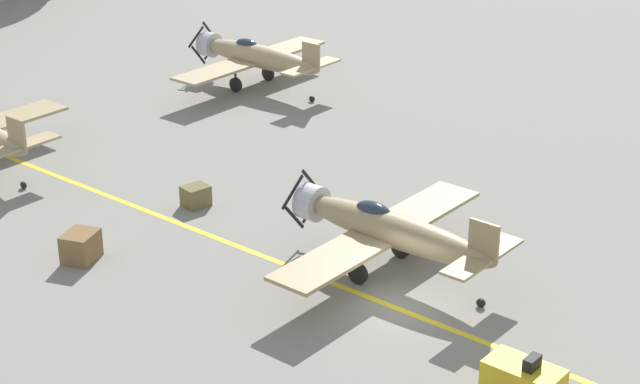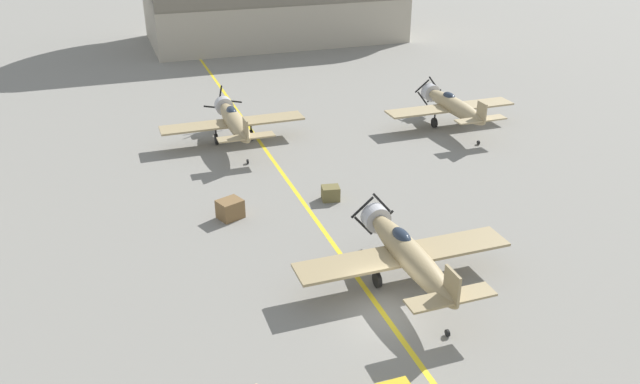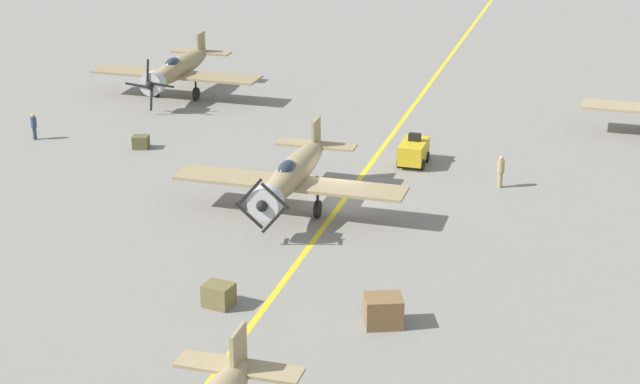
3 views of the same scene
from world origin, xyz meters
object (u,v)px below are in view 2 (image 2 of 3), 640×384
at_px(airplane_far_right, 453,105).
at_px(airplane_mid_center, 407,253).
at_px(supply_crate_by_tanker, 331,193).
at_px(airplane_far_center, 234,121).
at_px(supply_crate_outboard, 230,209).

bearing_deg(airplane_far_right, airplane_mid_center, -123.41).
bearing_deg(airplane_far_right, supply_crate_by_tanker, -144.41).
bearing_deg(airplane_far_center, airplane_mid_center, -67.16).
bearing_deg(supply_crate_outboard, airplane_far_center, 76.42).
height_order(airplane_far_right, supply_crate_by_tanker, airplane_far_right).
bearing_deg(supply_crate_outboard, airplane_far_right, 25.01).
bearing_deg(supply_crate_outboard, supply_crate_by_tanker, 2.18).
bearing_deg(airplane_far_center, supply_crate_by_tanker, -59.90).
xyz_separation_m(airplane_mid_center, airplane_far_right, (14.99, 21.08, -0.00)).
relative_size(airplane_far_right, supply_crate_outboard, 7.96).
relative_size(airplane_far_center, supply_crate_by_tanker, 10.07).
height_order(airplane_far_right, airplane_far_center, airplane_far_center).
relative_size(airplane_far_right, supply_crate_by_tanker, 10.07).
bearing_deg(supply_crate_by_tanker, airplane_far_right, 33.60).
xyz_separation_m(airplane_far_right, supply_crate_by_tanker, (-15.25, -10.13, -1.52)).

